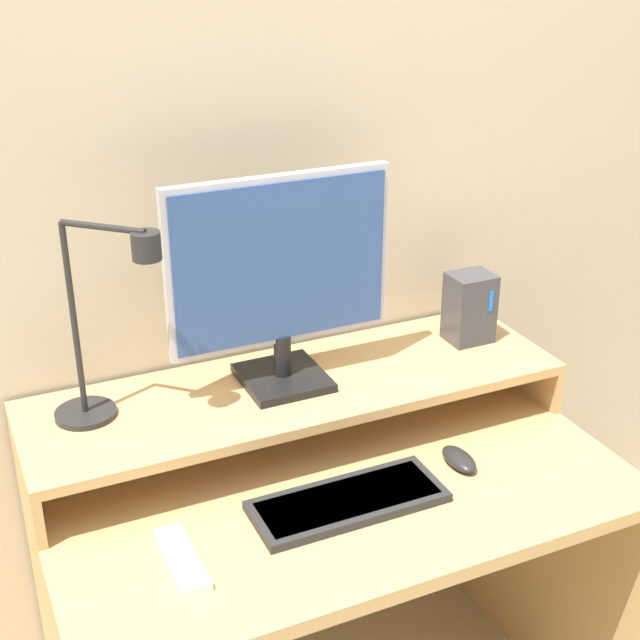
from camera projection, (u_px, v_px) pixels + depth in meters
wall_back at (255, 159)px, 1.85m from camera, size 6.00×0.05×2.50m
desk at (331, 557)px, 1.85m from camera, size 1.13×0.69×0.70m
monitor_shelf at (297, 391)px, 1.86m from camera, size 1.13×0.34×0.12m
monitor at (281, 275)px, 1.76m from camera, size 0.47×0.18×0.44m
desk_lamp at (105, 334)px, 1.64m from camera, size 0.21×0.20×0.40m
router_dock at (469, 308)px, 2.01m from camera, size 0.10×0.08×0.16m
keyboard at (348, 501)px, 1.67m from camera, size 0.37×0.14×0.02m
mouse at (459, 459)px, 1.79m from camera, size 0.05×0.10×0.03m
remote_control at (182, 559)px, 1.53m from camera, size 0.05×0.18×0.02m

